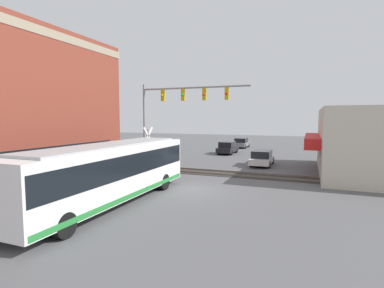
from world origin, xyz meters
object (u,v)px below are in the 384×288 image
object	(u,v)px
parked_car_grey	(242,143)
pedestrian_at_crossing	(140,165)
parked_car_black	(228,148)
parked_car_white	(262,158)
crossing_signal	(148,146)
city_bus	(110,171)

from	to	relation	value
parked_car_grey	pedestrian_at_crossing	world-z (taller)	pedestrian_at_crossing
parked_car_black	pedestrian_at_crossing	xyz separation A→B (m)	(-16.52, 2.59, 0.15)
parked_car_white	parked_car_grey	bearing A→B (deg)	18.66
crossing_signal	parked_car_black	xyz separation A→B (m)	(15.84, -2.21, -1.59)
city_bus	parked_car_white	size ratio (longest dim) A/B	2.65
crossing_signal	parked_car_black	world-z (taller)	crossing_signal
city_bus	parked_car_grey	bearing A→B (deg)	-0.00
parked_car_white	parked_car_grey	size ratio (longest dim) A/B	1.09
city_bus	parked_car_black	xyz separation A→B (m)	(23.64, -0.00, -1.04)
city_bus	crossing_signal	xyz separation A→B (m)	(7.79, 2.21, 0.55)
city_bus	parked_car_black	size ratio (longest dim) A/B	2.71
city_bus	pedestrian_at_crossing	bearing A→B (deg)	19.99
city_bus	parked_car_grey	xyz separation A→B (m)	(31.83, -0.00, -1.07)
city_bus	crossing_signal	world-z (taller)	crossing_signal
city_bus	parked_car_white	xyz separation A→B (m)	(15.84, -5.40, -1.08)
city_bus	parked_car_grey	world-z (taller)	city_bus
parked_car_grey	parked_car_black	bearing A→B (deg)	180.00
parked_car_black	city_bus	bearing A→B (deg)	180.00
parked_car_black	parked_car_grey	xyz separation A→B (m)	(8.19, -0.00, -0.03)
parked_car_white	pedestrian_at_crossing	bearing A→B (deg)	137.52
crossing_signal	pedestrian_at_crossing	distance (m)	1.64
city_bus	parked_car_white	distance (m)	16.77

